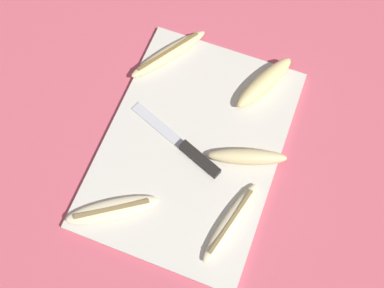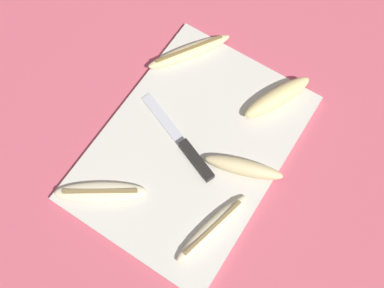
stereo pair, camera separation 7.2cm
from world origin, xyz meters
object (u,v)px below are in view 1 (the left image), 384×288
Objects in this scene: banana_ripe_center at (169,54)px; banana_bright_far at (113,210)px; banana_golden_short at (264,82)px; banana_mellow_near at (247,157)px; knife at (191,152)px; banana_pale_long at (231,222)px.

banana_ripe_center is 1.04× the size of banana_bright_far.
banana_golden_short is 0.18m from banana_mellow_near.
knife is at bearing 155.59° from banana_golden_short.
banana_pale_long is (-0.11, -0.13, 0.00)m from knife.
banana_ripe_center is 0.23m from banana_golden_short.
knife is 0.17m from banana_pale_long.
banana_golden_short is at bearing -3.23° from knife.
knife is 0.12m from banana_mellow_near.
banana_pale_long reaches higher than knife.
banana_golden_short is at bearing 6.32° from banana_mellow_near.
banana_golden_short is at bearing 5.79° from banana_pale_long.
banana_ripe_center is at bearing 54.16° from knife.
knife is 0.20m from banana_bright_far.
banana_mellow_near reaches higher than banana_bright_far.
knife is 1.35× the size of banana_golden_short.
banana_ripe_center is 0.30m from banana_mellow_near.
banana_pale_long is at bearing -140.61° from banana_ripe_center.
banana_mellow_near is (-0.18, -0.02, -0.00)m from banana_golden_short.
banana_pale_long reaches higher than banana_bright_far.
banana_golden_short is 1.03× the size of banana_mellow_near.
knife is 1.28× the size of banana_bright_far.
banana_golden_short is (0.00, -0.23, 0.01)m from banana_ripe_center.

